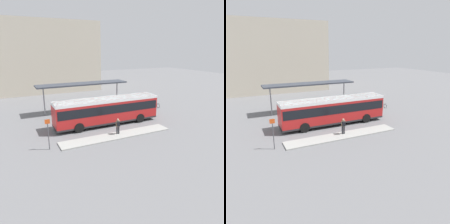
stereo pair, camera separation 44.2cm
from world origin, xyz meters
TOP-DOWN VIEW (x-y plane):
  - ground_plane at (0.00, 0.00)m, footprint 120.00×120.00m
  - curb_island at (-0.65, -3.79)m, footprint 11.83×1.80m
  - city_bus at (0.01, -0.00)m, footprint 12.34×2.60m
  - pedestrian_waiting at (-0.44, -3.53)m, footprint 0.44×0.48m
  - bicycle_black at (9.93, 3.71)m, footprint 0.48×1.55m
  - bicycle_green at (9.82, 4.61)m, footprint 0.48×1.73m
  - bicycle_red at (9.84, 5.50)m, footprint 0.48×1.73m
  - bicycle_yellow at (10.21, 6.40)m, footprint 0.48×1.70m
  - station_shelter at (-0.57, 6.80)m, footprint 12.65×2.57m
  - potted_planter_near_shelter at (-3.41, 4.46)m, footprint 0.79×0.79m
  - platform_sign at (-7.44, -3.87)m, footprint 0.44×0.08m
  - station_building at (-2.86, 26.77)m, footprint 22.18×12.23m

SIDE VIEW (x-z plane):
  - ground_plane at x=0.00m, z-range 0.00..0.00m
  - curb_island at x=-0.65m, z-range 0.00..0.12m
  - bicycle_black at x=9.93m, z-range 0.00..0.67m
  - bicycle_yellow at x=10.21m, z-range 0.00..0.74m
  - bicycle_red at x=9.84m, z-range 0.00..0.75m
  - bicycle_green at x=9.82m, z-range 0.00..0.75m
  - potted_planter_near_shelter at x=-3.41m, z-range 0.03..1.23m
  - pedestrian_waiting at x=-0.44m, z-range 0.24..1.88m
  - platform_sign at x=-7.44m, z-range 0.16..2.96m
  - city_bus at x=0.01m, z-range 0.26..3.38m
  - station_shelter at x=-0.57m, z-range 1.82..5.78m
  - station_building at x=-2.86m, z-range 0.00..13.85m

